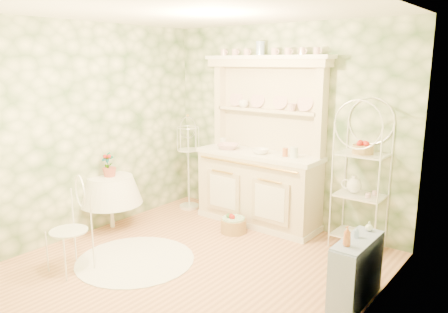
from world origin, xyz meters
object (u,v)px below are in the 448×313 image
Objects in this scene: side_shelf at (356,273)px; round_table at (111,201)px; bakers_rack at (361,173)px; birdcage_stand at (189,165)px; kitchen_dresser at (259,142)px; cafe_chair at (68,228)px; floor_basket at (233,224)px.

round_table is at bearing 179.83° from side_shelf.
bakers_rack reaches higher than round_table.
bakers_rack is at bearing 3.88° from birdcage_stand.
bakers_rack is 3.25m from round_table.
kitchen_dresser is 2.38× the size of cafe_chair.
side_shelf is at bearing -18.89° from floor_basket.
cafe_chair is 2.11m from floor_basket.
round_table is 1.27m from cafe_chair.
bakers_rack is 5.54× the size of floor_basket.
birdcage_stand is (-0.41, 2.32, 0.19)m from cafe_chair.
birdcage_stand is 4.01× the size of floor_basket.
birdcage_stand is at bearing 161.57° from floor_basket.
bakers_rack is 1.38× the size of birdcage_stand.
cafe_chair is 2.89× the size of floor_basket.
bakers_rack is (1.40, 0.07, -0.22)m from kitchen_dresser.
round_table is at bearing 140.96° from cafe_chair.
side_shelf is 1.99× the size of floor_basket.
birdcage_stand is at bearing -174.84° from kitchen_dresser.
cafe_chair is at bearing -57.72° from round_table.
bakers_rack reaches higher than floor_basket.
round_table is 1.68m from floor_basket.
bakers_rack is 2.62m from birdcage_stand.
floor_basket is (0.73, 1.94, -0.37)m from cafe_chair.
side_shelf is 0.89× the size of round_table.
round_table is at bearing -148.31° from floor_basket.
birdcage_stand is (-1.20, -0.11, -0.48)m from kitchen_dresser.
floor_basket is (-1.91, 0.65, -0.18)m from side_shelf.
kitchen_dresser is 2.64m from cafe_chair.
side_shelf is 0.50× the size of birdcage_stand.
kitchen_dresser is at bearing -177.31° from bakers_rack.
side_shelf is at bearing 3.70° from round_table.
kitchen_dresser is 1.42m from bakers_rack.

